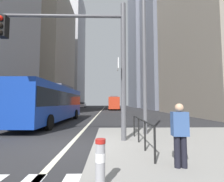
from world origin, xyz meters
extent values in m
plane|color=#28282B|center=(0.00, 20.00, 0.00)|extent=(160.00, 160.00, 0.00)
cube|color=beige|center=(0.00, 30.00, 0.01)|extent=(0.20, 80.00, 0.01)
cube|color=gray|center=(-16.00, 38.77, 16.01)|extent=(12.10, 20.33, 32.01)
cube|color=#9E9EA3|center=(-16.00, 64.55, 24.52)|extent=(11.73, 19.95, 49.04)
cube|color=slate|center=(17.00, 38.10, 22.68)|extent=(10.02, 16.33, 45.35)
cube|color=slate|center=(17.00, 62.43, 27.81)|extent=(11.04, 24.15, 55.62)
cube|color=#14389E|center=(-3.25, 7.69, 1.73)|extent=(2.83, 11.48, 2.75)
cube|color=black|center=(-3.25, 7.69, 2.07)|extent=(2.86, 11.25, 1.10)
cube|color=#4C4C51|center=(-3.20, 9.40, 3.25)|extent=(1.87, 4.16, 0.30)
cylinder|color=black|center=(-2.16, 4.01, 0.50)|extent=(0.33, 1.01, 1.00)
cylinder|color=black|center=(-4.55, 4.08, 0.50)|extent=(0.33, 1.01, 1.00)
cylinder|color=black|center=(-1.95, 11.31, 0.50)|extent=(0.33, 1.01, 1.00)
cylinder|color=black|center=(-4.35, 11.38, 0.50)|extent=(0.33, 1.01, 1.00)
cylinder|color=black|center=(-6.52, 7.60, 0.32)|extent=(0.23, 0.64, 0.64)
cube|color=red|center=(3.02, 35.78, 1.73)|extent=(2.79, 11.45, 2.75)
cube|color=black|center=(3.02, 35.78, 2.07)|extent=(2.83, 11.23, 1.10)
cube|color=#4C4C51|center=(2.98, 34.07, 3.25)|extent=(1.85, 4.15, 0.30)
cylinder|color=black|center=(1.91, 39.46, 0.50)|extent=(0.33, 1.01, 1.00)
cylinder|color=black|center=(4.31, 39.40, 0.50)|extent=(0.33, 1.01, 1.00)
cylinder|color=black|center=(1.73, 32.17, 0.50)|extent=(0.33, 1.01, 1.00)
cylinder|color=black|center=(4.13, 32.11, 0.50)|extent=(0.33, 1.01, 1.00)
cube|color=silver|center=(-7.49, 51.51, 0.87)|extent=(1.81, 4.34, 1.10)
cube|color=black|center=(-7.49, 51.66, 1.68)|extent=(1.51, 2.35, 0.52)
cylinder|color=black|center=(-6.59, 50.03, 0.32)|extent=(0.22, 0.64, 0.64)
cylinder|color=black|center=(-8.41, 50.04, 0.32)|extent=(0.22, 0.64, 0.64)
cylinder|color=black|center=(-6.57, 52.97, 0.32)|extent=(0.22, 0.64, 0.64)
cylinder|color=black|center=(-8.39, 52.99, 0.32)|extent=(0.22, 0.64, 0.64)
cube|color=black|center=(4.35, 49.59, 0.87)|extent=(1.95, 4.26, 1.10)
cube|color=black|center=(4.36, 49.44, 1.68)|extent=(1.58, 2.32, 0.52)
cylinder|color=black|center=(3.38, 50.98, 0.32)|extent=(0.25, 0.65, 0.64)
cylinder|color=black|center=(5.20, 51.05, 0.32)|extent=(0.25, 0.65, 0.64)
cylinder|color=black|center=(3.50, 48.13, 0.32)|extent=(0.25, 0.65, 0.64)
cylinder|color=black|center=(5.32, 48.21, 0.32)|extent=(0.25, 0.65, 0.64)
cube|color=#B2A899|center=(3.01, 59.70, 0.87)|extent=(1.90, 4.35, 1.10)
cube|color=black|center=(3.00, 59.55, 1.68)|extent=(1.56, 2.36, 0.52)
cylinder|color=black|center=(2.14, 61.19, 0.32)|extent=(0.24, 0.65, 0.64)
cylinder|color=black|center=(3.96, 61.14, 0.32)|extent=(0.24, 0.65, 0.64)
cylinder|color=black|center=(2.05, 58.27, 0.32)|extent=(0.24, 0.65, 0.64)
cylinder|color=black|center=(3.87, 58.21, 0.32)|extent=(0.24, 0.65, 0.64)
cylinder|color=#515156|center=(2.24, 0.49, 3.15)|extent=(0.22, 0.22, 6.00)
cylinder|color=#515156|center=(-0.38, 0.49, 5.55)|extent=(5.24, 0.14, 0.14)
cube|color=black|center=(-3.00, 0.49, 5.03)|extent=(0.34, 0.34, 0.95)
sphere|color=red|center=(-3.00, 0.29, 5.32)|extent=(0.20, 0.20, 0.20)
sphere|color=black|center=(-3.00, 0.29, 5.02)|extent=(0.20, 0.20, 0.20)
sphere|color=black|center=(-3.00, 0.29, 4.72)|extent=(0.20, 0.20, 0.20)
cube|color=white|center=(1.99, 0.31, 3.35)|extent=(0.04, 0.60, 0.44)
cylinder|color=#56565B|center=(3.46, 1.85, 4.15)|extent=(0.20, 0.20, 8.00)
cylinder|color=#99999E|center=(1.43, -3.37, 0.60)|extent=(0.18, 0.18, 0.89)
cylinder|color=white|center=(1.43, -3.37, 0.70)|extent=(0.19, 0.19, 0.16)
cylinder|color=#B21E19|center=(1.43, -3.37, 1.00)|extent=(0.20, 0.20, 0.08)
cylinder|color=black|center=(2.80, -2.17, 0.62)|extent=(0.06, 0.06, 0.95)
cylinder|color=black|center=(2.80, -1.02, 0.62)|extent=(0.06, 0.06, 0.95)
cylinder|color=black|center=(2.80, 0.13, 0.62)|extent=(0.06, 0.06, 0.95)
cylinder|color=black|center=(2.80, 1.29, 0.62)|extent=(0.06, 0.06, 0.95)
cylinder|color=black|center=(2.80, -0.44, 1.10)|extent=(0.06, 3.45, 0.06)
cylinder|color=black|center=(3.43, -2.45, 0.53)|extent=(0.15, 0.15, 0.76)
cylinder|color=black|center=(3.27, -2.45, 0.53)|extent=(0.15, 0.15, 0.76)
cube|color=#38568E|center=(3.35, -2.45, 1.20)|extent=(0.39, 0.26, 0.59)
sphere|color=tan|center=(3.35, -2.45, 1.60)|extent=(0.21, 0.21, 0.21)
camera|label=1|loc=(1.58, -6.51, 1.72)|focal=26.28mm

